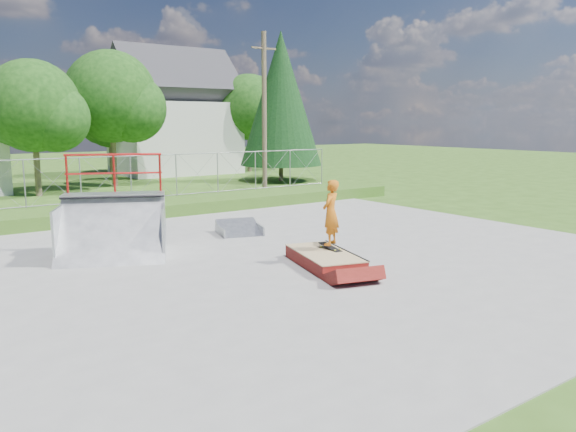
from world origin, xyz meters
The scene contains 16 objects.
ground centered at (0.00, 0.00, 0.00)m, with size 120.00×120.00×0.00m, color #305518.
concrete_pad centered at (0.00, 0.00, 0.02)m, with size 20.00×16.00×0.04m, color gray.
grass_berm centered at (0.00, 9.50, 0.25)m, with size 24.00×3.00×0.50m, color #305518.
grind_box centered at (0.77, -1.02, 0.19)m, with size 1.84×2.75×0.37m.
quarter_pipe centered at (-3.28, 3.00, 1.38)m, with size 2.75×2.33×2.75m, color gray, non-canonical shape.
flat_bank_ramp centered at (1.12, 3.77, 0.20)m, with size 1.32×1.41×0.41m, color gray, non-canonical shape.
skateboard centered at (1.13, -0.82, 0.42)m, with size 0.22×0.80×0.02m, color black.
skater centered at (1.13, -0.82, 1.26)m, with size 0.62×0.40×1.69m, color orange.
chain_link_fence centered at (0.00, 10.50, 1.40)m, with size 20.00×0.06×1.80m, color gray, non-canonical shape.
gable_house centered at (9.00, 26.00, 3.84)m, with size 8.40×6.08×8.94m.
utility_pole centered at (7.50, 12.00, 4.00)m, with size 0.24×0.24×8.00m, color brown.
tree_left_near centered at (-1.75, 17.83, 4.24)m, with size 4.76×4.48×6.65m.
tree_center centered at (2.78, 19.81, 4.85)m, with size 5.44×5.12×7.60m.
tree_right_far centered at (14.27, 23.82, 4.54)m, with size 5.10×4.80×7.12m.
tree_back_mid centered at (5.21, 27.86, 3.63)m, with size 4.08×3.84×5.70m.
conifer_tree centered at (12.00, 17.00, 5.05)m, with size 5.04×5.04×9.10m.
Camera 1 is at (-8.04, -11.75, 3.62)m, focal length 35.00 mm.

